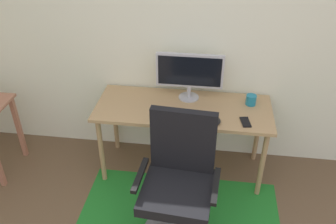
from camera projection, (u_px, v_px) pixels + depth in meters
The scene contains 8 objects.
wall_back at pixel (190, 25), 3.07m from camera, with size 6.00×0.10×2.60m, color white.
desk at pixel (183, 114), 3.13m from camera, with size 1.51×0.60×0.70m.
monitor at pixel (190, 72), 3.08m from camera, with size 0.58×0.18×0.42m.
keyboard at pixel (183, 118), 2.93m from camera, with size 0.43×0.13×0.02m, color white.
computer_mouse at pixel (217, 121), 2.88m from camera, with size 0.06×0.10×0.03m, color black.
coffee_cup at pixel (251, 100), 3.10m from camera, with size 0.09×0.09×0.09m, color teal.
cell_phone at pixel (245, 122), 2.89m from camera, with size 0.07×0.14×0.01m, color black.
office_chair at pixel (178, 191), 2.60m from camera, with size 0.59×0.53×1.04m.
Camera 1 is at (0.20, -0.78, 2.35)m, focal length 38.41 mm.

